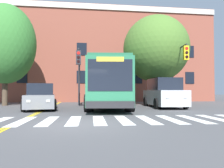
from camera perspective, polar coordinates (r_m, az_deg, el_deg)
ground_plane at (r=8.40m, az=-9.65°, el=-10.38°), size 120.00×120.00×0.00m
crosswalk at (r=9.45m, az=-6.64°, el=-9.40°), size 14.26×3.42×0.01m
lane_line_yellow_inner at (r=23.55m, az=-13.88°, el=-4.79°), size 0.12×36.00×0.01m
lane_line_yellow_outer at (r=23.54m, az=-13.49°, el=-4.80°), size 0.12×36.00×0.01m
city_bus at (r=16.38m, az=-0.94°, el=-0.08°), size 3.69×10.82×3.25m
car_grey_near_lane at (r=15.45m, az=-18.13°, el=-3.44°), size 2.48×4.57×1.74m
car_silver_far_lane at (r=17.06m, az=13.35°, el=-2.45°), size 2.45×5.15×2.20m
car_navy_behind_bus at (r=25.21m, az=-1.87°, el=-2.73°), size 1.92×3.82×1.84m
traffic_light_near_corner at (r=18.05m, az=16.81°, el=4.93°), size 0.56×3.43×4.99m
traffic_light_overhead at (r=17.47m, az=-8.65°, el=4.38°), size 0.34×3.68×4.67m
street_tree_curbside_large at (r=20.15m, az=11.32°, el=8.89°), size 6.47×7.23×7.94m
street_tree_curbside_small at (r=21.19m, az=-26.03°, el=9.39°), size 6.11×6.05×8.75m
building_facade at (r=28.33m, az=-7.83°, el=7.01°), size 31.70×7.32×11.16m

